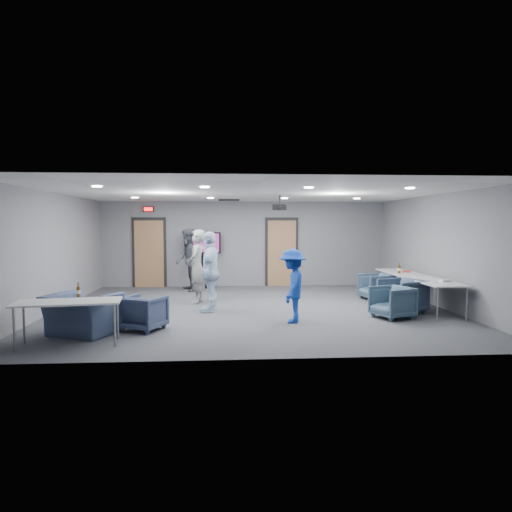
{
  "coord_description": "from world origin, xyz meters",
  "views": [
    {
      "loc": [
        -0.62,
        -10.56,
        1.98
      ],
      "look_at": [
        0.14,
        0.62,
        1.2
      ],
      "focal_mm": 32.0,
      "sensor_mm": 36.0,
      "label": 1
    }
  ],
  "objects": [
    {
      "name": "chair_right_c",
      "position": [
        2.9,
        -1.26,
        0.34
      ],
      "size": [
        0.95,
        0.94,
        0.68
      ],
      "primitive_type": "imported",
      "rotation": [
        0.0,
        0.0,
        -1.21
      ],
      "color": "#3A5165",
      "rests_on": "floor"
    },
    {
      "name": "table_right_a",
      "position": [
        4.0,
        1.09,
        0.69
      ],
      "size": [
        0.76,
        1.82,
        0.73
      ],
      "rotation": [
        0.0,
        0.0,
        1.57
      ],
      "color": "silver",
      "rests_on": "floor"
    },
    {
      "name": "wall_back",
      "position": [
        0.0,
        4.0,
        1.35
      ],
      "size": [
        9.0,
        0.02,
        2.7
      ],
      "primitive_type": "cube",
      "color": "slate",
      "rests_on": "floor"
    },
    {
      "name": "wrapper",
      "position": [
        4.17,
        -0.98,
        0.76
      ],
      "size": [
        0.25,
        0.19,
        0.05
      ],
      "primitive_type": "cube",
      "rotation": [
        0.0,
        0.0,
        0.2
      ],
      "color": "silver",
      "rests_on": "table_right_b"
    },
    {
      "name": "table_right_b",
      "position": [
        4.0,
        -0.81,
        0.69
      ],
      "size": [
        0.78,
        1.86,
        0.73
      ],
      "rotation": [
        0.0,
        0.0,
        1.57
      ],
      "color": "silver",
      "rests_on": "floor"
    },
    {
      "name": "table_front_left",
      "position": [
        -3.18,
        -3.0,
        0.68
      ],
      "size": [
        1.74,
        0.92,
        0.73
      ],
      "rotation": [
        0.0,
        0.0,
        0.14
      ],
      "color": "silver",
      "rests_on": "floor"
    },
    {
      "name": "person_a",
      "position": [
        -1.32,
        0.86,
        0.92
      ],
      "size": [
        0.54,
        0.73,
        1.85
      ],
      "primitive_type": "imported",
      "rotation": [
        0.0,
        0.0,
        -1.72
      ],
      "color": "gray",
      "rests_on": "floor"
    },
    {
      "name": "chair_right_a",
      "position": [
        3.35,
        1.1,
        0.35
      ],
      "size": [
        0.87,
        0.86,
        0.69
      ],
      "primitive_type": "imported",
      "rotation": [
        0.0,
        0.0,
        -1.4
      ],
      "color": "#3A4C64",
      "rests_on": "floor"
    },
    {
      "name": "ceiling",
      "position": [
        0.0,
        0.0,
        2.7
      ],
      "size": [
        9.0,
        9.0,
        0.0
      ],
      "primitive_type": "plane",
      "rotation": [
        3.14,
        0.0,
        0.0
      ],
      "color": "silver",
      "rests_on": "wall_back"
    },
    {
      "name": "tv_stand",
      "position": [
        -1.32,
        3.75,
        0.98
      ],
      "size": [
        1.13,
        0.54,
        1.74
      ],
      "color": "black",
      "rests_on": "floor"
    },
    {
      "name": "person_c",
      "position": [
        -0.95,
        -0.25,
        0.91
      ],
      "size": [
        0.59,
        1.12,
        1.82
      ],
      "primitive_type": "imported",
      "rotation": [
        0.0,
        0.0,
        -1.71
      ],
      "color": "#C5E1FD",
      "rests_on": "floor"
    },
    {
      "name": "bottle_right",
      "position": [
        3.82,
        0.75,
        0.83
      ],
      "size": [
        0.07,
        0.07,
        0.28
      ],
      "color": "#50350D",
      "rests_on": "table_right_a"
    },
    {
      "name": "chair_front_a",
      "position": [
        -2.15,
        -2.0,
        0.33
      ],
      "size": [
        0.94,
        0.95,
        0.65
      ],
      "primitive_type": "imported",
      "rotation": [
        0.0,
        0.0,
        2.71
      ],
      "color": "#36415E",
      "rests_on": "floor"
    },
    {
      "name": "hvac_diffuser",
      "position": [
        -0.5,
        2.8,
        2.69
      ],
      "size": [
        0.6,
        0.6,
        0.03
      ],
      "primitive_type": "cube",
      "color": "black",
      "rests_on": "ceiling"
    },
    {
      "name": "wall_right",
      "position": [
        4.5,
        0.0,
        1.35
      ],
      "size": [
        0.02,
        8.0,
        2.7
      ],
      "primitive_type": "cube",
      "color": "slate",
      "rests_on": "floor"
    },
    {
      "name": "chair_right_b",
      "position": [
        3.35,
        -0.67,
        0.38
      ],
      "size": [
        1.08,
        1.07,
        0.76
      ],
      "primitive_type": "imported",
      "rotation": [
        0.0,
        0.0,
        -1.18
      ],
      "color": "#36465E",
      "rests_on": "floor"
    },
    {
      "name": "exit_sign",
      "position": [
        -3.0,
        3.93,
        2.45
      ],
      "size": [
        0.32,
        0.08,
        0.16
      ],
      "color": "black",
      "rests_on": "wall_back"
    },
    {
      "name": "chair_front_b",
      "position": [
        -3.19,
        -2.27,
        0.37
      ],
      "size": [
        1.44,
        1.37,
        0.73
      ],
      "primitive_type": "imported",
      "rotation": [
        0.0,
        0.0,
        2.72
      ],
      "color": "#3B4866",
      "rests_on": "floor"
    },
    {
      "name": "wall_front",
      "position": [
        0.0,
        -4.0,
        1.35
      ],
      "size": [
        9.0,
        0.02,
        2.7
      ],
      "primitive_type": "cube",
      "color": "slate",
      "rests_on": "floor"
    },
    {
      "name": "bottle_front",
      "position": [
        -3.14,
        -2.58,
        0.82
      ],
      "size": [
        0.07,
        0.07,
        0.25
      ],
      "color": "#50350D",
      "rests_on": "table_front_left"
    },
    {
      "name": "person_b",
      "position": [
        -1.7,
        2.99,
        0.93
      ],
      "size": [
        0.94,
        1.07,
        1.86
      ],
      "primitive_type": "imported",
      "rotation": [
        0.0,
        0.0,
        -1.28
      ],
      "color": "#4C4F5C",
      "rests_on": "floor"
    },
    {
      "name": "projector",
      "position": [
        0.74,
        0.66,
        2.4
      ],
      "size": [
        0.4,
        0.37,
        0.36
      ],
      "rotation": [
        0.0,
        0.0,
        -0.2
      ],
      "color": "black",
      "rests_on": "ceiling"
    },
    {
      "name": "door_right",
      "position": [
        1.2,
        3.95,
        1.07
      ],
      "size": [
        1.06,
        0.17,
        2.24
      ],
      "color": "black",
      "rests_on": "wall_back"
    },
    {
      "name": "snack_box",
      "position": [
        4.12,
        1.0,
        0.75
      ],
      "size": [
        0.23,
        0.19,
        0.05
      ],
      "primitive_type": "cube",
      "rotation": [
        0.0,
        0.0,
        -0.28
      ],
      "color": "#B53D2D",
      "rests_on": "table_right_a"
    },
    {
      "name": "wall_left",
      "position": [
        -4.5,
        0.0,
        1.35
      ],
      "size": [
        0.02,
        8.0,
        2.7
      ],
      "primitive_type": "cube",
      "color": "slate",
      "rests_on": "floor"
    },
    {
      "name": "person_d",
      "position": [
        0.74,
        -1.52,
        0.74
      ],
      "size": [
        0.79,
        1.07,
        1.49
      ],
      "primitive_type": "imported",
      "rotation": [
        0.0,
        0.0,
        -1.84
      ],
      "color": "#1A3EA9",
      "rests_on": "floor"
    },
    {
      "name": "floor",
      "position": [
        0.0,
        0.0,
        0.0
      ],
      "size": [
        9.0,
        9.0,
        0.0
      ],
      "primitive_type": "plane",
      "color": "#323439",
      "rests_on": "ground"
    },
    {
      "name": "door_left",
      "position": [
        -3.0,
        3.95,
        1.07
      ],
      "size": [
        1.06,
        0.17,
        2.24
      ],
      "color": "black",
      "rests_on": "wall_back"
    },
    {
      "name": "downlights",
      "position": [
        0.0,
        0.0,
        2.68
      ],
      "size": [
        6.18,
        3.78,
        0.02
      ],
      "color": "white",
      "rests_on": "ceiling"
    }
  ]
}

